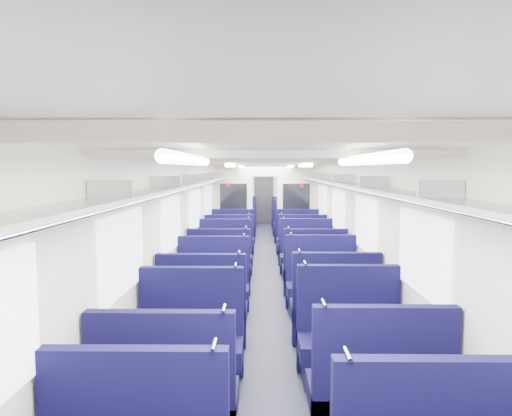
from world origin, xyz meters
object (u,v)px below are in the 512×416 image
object	(u,v)px
seat_10	(213,291)
seat_14	(225,259)
seat_23	(290,226)
seat_8	(203,315)
seat_18	(232,241)
seat_20	(237,231)
seat_22	(239,226)
seat_7	(350,344)
seat_21	(292,231)
seat_13	(314,273)
seat_9	(334,313)
seat_24	(240,222)
seat_19	(298,242)
end_door	(264,199)
seat_16	(229,249)
seat_5	(378,400)
seat_12	(220,273)
bulkhead	(265,204)
seat_25	(288,222)
seat_4	(166,408)
seat_11	(322,289)
seat_6	(190,348)
seat_17	(302,249)
seat_26	(242,218)
seat_15	(307,259)
seat_27	(286,219)

from	to	relation	value
seat_10	seat_14	size ratio (longest dim) A/B	1.00
seat_14	seat_23	size ratio (longest dim) A/B	1.00
seat_8	seat_18	size ratio (longest dim) A/B	1.00
seat_20	seat_22	distance (m)	1.15
seat_7	seat_21	bearing A→B (deg)	90.00
seat_8	seat_13	distance (m)	2.87
seat_9	seat_24	distance (m)	10.32
seat_9	seat_19	size ratio (longest dim) A/B	1.00
seat_20	end_door	bearing A→B (deg)	80.25
seat_8	seat_24	bearing A→B (deg)	90.00
seat_9	seat_22	world-z (taller)	same
seat_10	seat_16	bearing A→B (deg)	90.00
seat_5	seat_12	bearing A→B (deg)	110.59
seat_19	seat_10	bearing A→B (deg)	-109.30
seat_8	seat_21	xyz separation A→B (m)	(1.66, 7.97, 0.00)
seat_5	seat_18	size ratio (longest dim) A/B	1.00
bulkhead	seat_25	size ratio (longest dim) A/B	2.30
seat_4	seat_11	bearing A→B (deg)	64.96
seat_25	seat_11	bearing A→B (deg)	-90.00
seat_21	seat_16	bearing A→B (deg)	-117.35
seat_6	seat_22	size ratio (longest dim) A/B	1.00
seat_4	seat_24	bearing A→B (deg)	90.00
end_door	seat_12	xyz separation A→B (m)	(-0.83, -10.40, -0.63)
seat_24	seat_8	bearing A→B (deg)	-90.00
seat_19	seat_17	bearing A→B (deg)	-90.00
seat_26	seat_21	bearing A→B (deg)	-64.46
seat_25	bulkhead	bearing A→B (deg)	-106.09
seat_18	seat_12	bearing A→B (deg)	-90.00
seat_16	seat_4	bearing A→B (deg)	-90.00
seat_16	seat_8	bearing A→B (deg)	-90.00
seat_14	seat_24	size ratio (longest dim) A/B	1.00
seat_7	seat_20	bearing A→B (deg)	100.65
bulkhead	seat_8	distance (m)	7.32
seat_15	seat_22	distance (m)	5.62
bulkhead	seat_11	distance (m)	6.02
end_door	seat_21	size ratio (longest dim) A/B	1.64
bulkhead	seat_4	distance (m)	9.53
seat_23	seat_4	bearing A→B (deg)	-98.31
end_door	seat_6	xyz separation A→B (m)	(-0.83, -13.78, -0.63)
seat_20	seat_26	distance (m)	3.55
seat_9	seat_14	xyz separation A→B (m)	(-1.66, 3.47, 0.00)
seat_10	seat_24	distance (m)	9.13
seat_6	seat_16	xyz separation A→B (m)	(0.00, 5.81, 0.00)
seat_27	seat_16	bearing A→B (deg)	-104.32
seat_11	seat_20	bearing A→B (deg)	104.15
seat_22	seat_19	bearing A→B (deg)	-62.21
seat_8	seat_22	distance (m)	9.05
seat_15	seat_17	size ratio (longest dim) A/B	1.00
seat_15	seat_18	distance (m)	2.77
seat_10	seat_7	bearing A→B (deg)	-51.56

